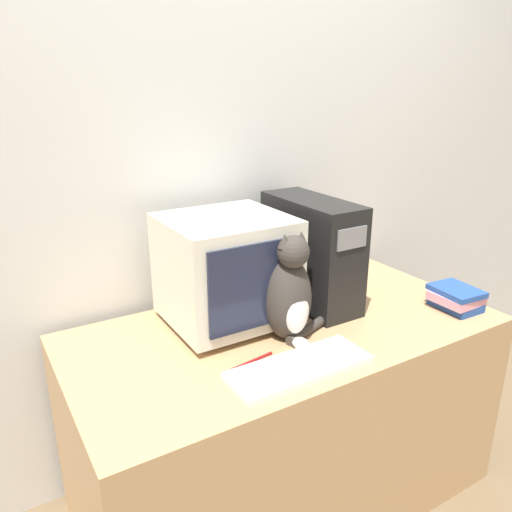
{
  "coord_description": "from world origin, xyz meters",
  "views": [
    {
      "loc": [
        -0.92,
        -0.92,
        1.55
      ],
      "look_at": [
        -0.1,
        0.43,
        1.0
      ],
      "focal_mm": 35.0,
      "sensor_mm": 36.0,
      "label": 1
    }
  ],
  "objects_px": {
    "pen": "(252,361)",
    "computer_tower": "(311,252)",
    "crt_monitor": "(227,270)",
    "cat": "(290,294)",
    "book_stack": "(456,298)",
    "keyboard": "(300,367)"
  },
  "relations": [
    {
      "from": "pen",
      "to": "computer_tower",
      "type": "bearing_deg",
      "value": 32.85
    },
    {
      "from": "crt_monitor",
      "to": "computer_tower",
      "type": "relative_size",
      "value": 0.92
    },
    {
      "from": "cat",
      "to": "book_stack",
      "type": "distance_m",
      "value": 0.7
    },
    {
      "from": "keyboard",
      "to": "book_stack",
      "type": "height_order",
      "value": "book_stack"
    },
    {
      "from": "crt_monitor",
      "to": "book_stack",
      "type": "distance_m",
      "value": 0.89
    },
    {
      "from": "crt_monitor",
      "to": "book_stack",
      "type": "relative_size",
      "value": 2.21
    },
    {
      "from": "pen",
      "to": "keyboard",
      "type": "bearing_deg",
      "value": -47.16
    },
    {
      "from": "keyboard",
      "to": "pen",
      "type": "height_order",
      "value": "keyboard"
    },
    {
      "from": "crt_monitor",
      "to": "pen",
      "type": "xyz_separation_m",
      "value": [
        -0.07,
        -0.28,
        -0.2
      ]
    },
    {
      "from": "crt_monitor",
      "to": "keyboard",
      "type": "relative_size",
      "value": 0.92
    },
    {
      "from": "book_stack",
      "to": "keyboard",
      "type": "bearing_deg",
      "value": -177.01
    },
    {
      "from": "crt_monitor",
      "to": "book_stack",
      "type": "height_order",
      "value": "crt_monitor"
    },
    {
      "from": "computer_tower",
      "to": "cat",
      "type": "height_order",
      "value": "computer_tower"
    },
    {
      "from": "crt_monitor",
      "to": "cat",
      "type": "distance_m",
      "value": 0.25
    },
    {
      "from": "computer_tower",
      "to": "book_stack",
      "type": "xyz_separation_m",
      "value": [
        0.44,
        -0.35,
        -0.16
      ]
    },
    {
      "from": "book_stack",
      "to": "computer_tower",
      "type": "bearing_deg",
      "value": 141.36
    },
    {
      "from": "keyboard",
      "to": "pen",
      "type": "bearing_deg",
      "value": 132.84
    },
    {
      "from": "crt_monitor",
      "to": "book_stack",
      "type": "bearing_deg",
      "value": -23.84
    },
    {
      "from": "computer_tower",
      "to": "book_stack",
      "type": "bearing_deg",
      "value": -38.64
    },
    {
      "from": "crt_monitor",
      "to": "pen",
      "type": "distance_m",
      "value": 0.35
    },
    {
      "from": "computer_tower",
      "to": "pen",
      "type": "distance_m",
      "value": 0.55
    },
    {
      "from": "computer_tower",
      "to": "book_stack",
      "type": "distance_m",
      "value": 0.58
    }
  ]
}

